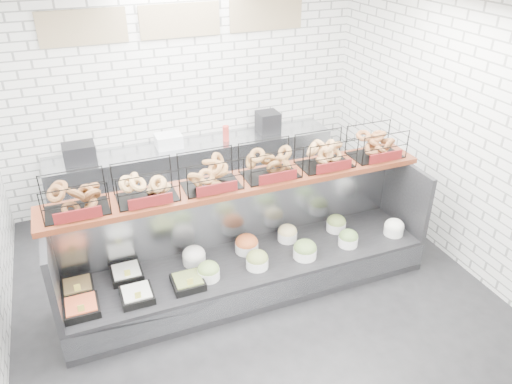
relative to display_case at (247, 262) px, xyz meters
name	(u,v)px	position (x,y,z in m)	size (l,w,h in m)	color
ground	(260,304)	(0.01, -0.34, -0.33)	(5.50, 5.50, 0.00)	black
room_shell	(237,105)	(0.01, 0.26, 1.73)	(5.02, 5.51, 3.01)	white
display_case	(247,262)	(0.00, 0.00, 0.00)	(4.00, 0.90, 1.20)	black
bagel_shelf	(241,169)	(0.01, 0.18, 1.06)	(4.10, 0.50, 0.40)	#4C1E10
prep_counter	(195,171)	(0.00, 2.09, 0.14)	(4.00, 0.60, 1.20)	#93969B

